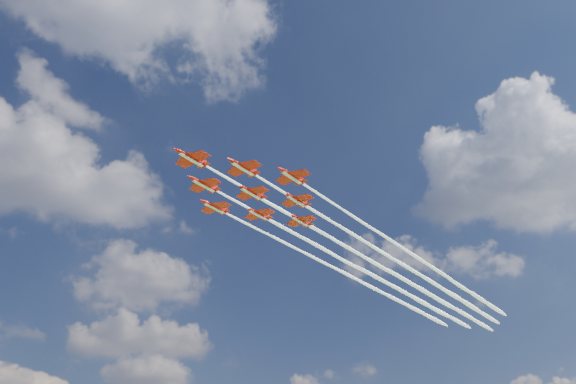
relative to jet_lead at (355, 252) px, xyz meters
name	(u,v)px	position (x,y,z in m)	size (l,w,h in m)	color
jet_lead	(355,252)	(0.00, 0.00, 0.00)	(139.82, 78.28, 2.75)	red
jet_row2_port	(390,257)	(13.18, -0.88, 0.00)	(139.82, 78.28, 2.75)	red
jet_row2_starb	(355,266)	(6.41, 11.54, 0.00)	(139.82, 78.28, 2.75)	red
jet_row3_port	(423,261)	(26.35, -1.75, 0.00)	(139.82, 78.28, 2.75)	red
jet_row3_centre	(388,270)	(19.59, 10.67, 0.00)	(139.82, 78.28, 2.75)	red
jet_row3_starb	(355,279)	(12.83, 23.09, 0.00)	(139.82, 78.28, 2.75)	red
jet_row4_port	(419,275)	(32.77, 9.79, 0.00)	(139.82, 78.28, 2.75)	red
jet_row4_starb	(386,283)	(26.00, 22.21, 0.00)	(139.82, 78.28, 2.75)	red
jet_tail	(416,286)	(39.18, 21.34, 0.00)	(139.82, 78.28, 2.75)	red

